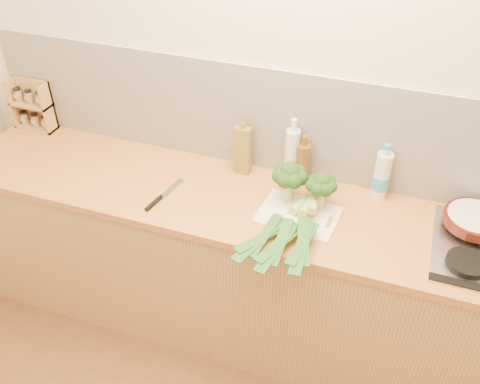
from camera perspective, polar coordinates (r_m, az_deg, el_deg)
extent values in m
plane|color=beige|center=(2.51, 5.45, 9.85)|extent=(3.50, 0.00, 3.50)
cube|color=silver|center=(2.57, 5.22, 7.18)|extent=(3.20, 0.02, 0.54)
cube|color=#B7824C|center=(2.80, 2.78, -8.89)|extent=(3.20, 0.60, 0.86)
cube|color=#B06F33|center=(2.50, 3.09, -1.74)|extent=(3.20, 0.62, 0.04)
cylinder|color=black|center=(2.35, 23.08, -6.98)|extent=(0.17, 0.17, 0.03)
cylinder|color=black|center=(2.53, 23.16, -3.35)|extent=(0.17, 0.17, 0.03)
cube|color=silver|center=(2.43, 6.25, -2.41)|extent=(0.37, 0.29, 0.01)
cylinder|color=#A7C170|center=(2.48, 5.22, 0.05)|extent=(0.05, 0.05, 0.09)
sphere|color=#15350E|center=(2.42, 5.36, 2.09)|extent=(0.10, 0.10, 0.10)
sphere|color=#15350E|center=(2.42, 6.38, 1.56)|extent=(0.07, 0.07, 0.07)
sphere|color=#15350E|center=(2.45, 6.20, 2.10)|extent=(0.07, 0.07, 0.07)
sphere|color=#15350E|center=(2.46, 5.39, 2.39)|extent=(0.07, 0.07, 0.07)
sphere|color=#15350E|center=(2.45, 4.54, 2.22)|extent=(0.07, 0.07, 0.07)
sphere|color=#15350E|center=(2.42, 4.28, 1.71)|extent=(0.07, 0.07, 0.07)
sphere|color=#15350E|center=(2.39, 4.83, 1.24)|extent=(0.07, 0.07, 0.07)
sphere|color=#15350E|center=(2.39, 5.77, 1.17)|extent=(0.07, 0.07, 0.07)
cylinder|color=#A7C170|center=(2.45, 8.50, -0.80)|extent=(0.04, 0.04, 0.09)
sphere|color=#15350E|center=(2.39, 8.72, 1.05)|extent=(0.09, 0.09, 0.09)
sphere|color=#15350E|center=(2.40, 9.61, 0.58)|extent=(0.06, 0.06, 0.06)
sphere|color=#15350E|center=(2.42, 9.41, 1.07)|extent=(0.06, 0.06, 0.06)
sphere|color=#15350E|center=(2.43, 8.68, 1.33)|extent=(0.06, 0.06, 0.06)
sphere|color=#15350E|center=(2.42, 7.95, 1.18)|extent=(0.06, 0.06, 0.06)
sphere|color=#15350E|center=(2.39, 7.76, 0.72)|extent=(0.06, 0.06, 0.06)
sphere|color=#15350E|center=(2.37, 8.27, 0.29)|extent=(0.06, 0.06, 0.06)
sphere|color=#15350E|center=(2.37, 9.10, 0.23)|extent=(0.06, 0.06, 0.06)
cylinder|color=white|center=(2.53, 7.98, -0.02)|extent=(0.07, 0.11, 0.04)
cylinder|color=#A0B95C|center=(2.45, 6.51, -1.30)|extent=(0.08, 0.14, 0.04)
cube|color=#204C1B|center=(2.27, 2.49, -4.79)|extent=(0.19, 0.28, 0.02)
cube|color=#204C1B|center=(2.25, 2.19, -5.02)|extent=(0.16, 0.34, 0.01)
cube|color=#204C1B|center=(2.27, 2.65, -4.59)|extent=(0.08, 0.28, 0.02)
cylinder|color=white|center=(2.51, 8.38, 0.14)|extent=(0.06, 0.12, 0.04)
cylinder|color=#A0B95C|center=(2.42, 7.27, -1.39)|extent=(0.07, 0.15, 0.04)
cube|color=#204C1B|center=(2.21, 4.24, -5.51)|extent=(0.15, 0.30, 0.02)
cube|color=#204C1B|center=(2.20, 4.02, -5.79)|extent=(0.11, 0.34, 0.01)
cube|color=#204C1B|center=(2.22, 4.36, -5.28)|extent=(0.05, 0.28, 0.02)
cylinder|color=white|center=(2.49, 8.26, 0.23)|extent=(0.05, 0.10, 0.04)
cylinder|color=#A0B95C|center=(2.40, 7.87, -1.21)|extent=(0.05, 0.12, 0.04)
cube|color=#204C1B|center=(2.20, 6.71, -5.43)|extent=(0.08, 0.30, 0.02)
cube|color=#204C1B|center=(2.18, 6.62, -5.74)|extent=(0.07, 0.34, 0.01)
cube|color=#204C1B|center=(2.20, 6.77, -5.18)|extent=(0.12, 0.28, 0.02)
cube|color=silver|center=(2.60, -7.26, 0.39)|extent=(0.06, 0.18, 0.00)
cylinder|color=black|center=(2.51, -9.19, -1.17)|extent=(0.04, 0.12, 0.02)
cylinder|color=#44150B|center=(2.52, 23.77, -2.71)|extent=(0.27, 0.27, 0.04)
cylinder|color=beige|center=(2.51, 23.90, -2.32)|extent=(0.24, 0.24, 0.00)
cube|color=#B3844C|center=(3.23, -20.96, 8.92)|extent=(0.24, 0.01, 0.28)
cube|color=#B3844C|center=(3.27, -20.83, 6.53)|extent=(0.24, 0.09, 0.01)
cube|color=#B3844C|center=(3.20, -21.40, 8.74)|extent=(0.24, 0.09, 0.01)
cube|color=#B3844C|center=(3.28, -22.91, 8.81)|extent=(0.01, 0.09, 0.28)
cube|color=#B3844C|center=(3.14, -19.75, 8.36)|extent=(0.01, 0.09, 0.28)
cylinder|color=gray|center=(3.29, -21.97, 7.30)|extent=(0.04, 0.04, 0.07)
cylinder|color=gray|center=(3.25, -20.99, 7.14)|extent=(0.04, 0.04, 0.07)
cylinder|color=gray|center=(3.21, -19.98, 6.98)|extent=(0.04, 0.04, 0.07)
cylinder|color=gray|center=(3.23, -22.56, 9.51)|extent=(0.04, 0.04, 0.07)
cylinder|color=gray|center=(3.19, -21.56, 9.38)|extent=(0.04, 0.04, 0.07)
cylinder|color=gray|center=(3.14, -20.54, 9.25)|extent=(0.04, 0.04, 0.07)
cube|color=olive|center=(2.63, 0.30, 4.44)|extent=(0.08, 0.05, 0.25)
cylinder|color=olive|center=(2.55, 0.31, 7.11)|extent=(0.02, 0.02, 0.03)
cylinder|color=silver|center=(2.58, 5.55, 3.92)|extent=(0.07, 0.07, 0.27)
cylinder|color=silver|center=(2.49, 5.77, 7.12)|extent=(0.03, 0.03, 0.06)
cylinder|color=brown|center=(2.58, 6.68, 2.97)|extent=(0.06, 0.06, 0.21)
cylinder|color=brown|center=(2.51, 6.89, 5.44)|extent=(0.03, 0.03, 0.05)
cylinder|color=silver|center=(2.55, 14.87, 1.69)|extent=(0.08, 0.08, 0.24)
cylinder|color=silver|center=(2.48, 15.35, 4.19)|extent=(0.03, 0.03, 0.03)
cylinder|color=#368ECC|center=(2.57, 14.75, 1.04)|extent=(0.08, 0.08, 0.07)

